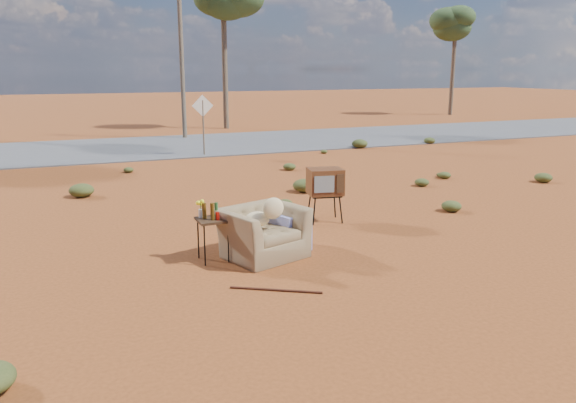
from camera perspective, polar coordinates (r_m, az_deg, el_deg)
name	(u,v)px	position (r m, az deg, el deg)	size (l,w,h in m)	color
ground	(298,263)	(9.21, 1.02, -6.23)	(140.00, 140.00, 0.00)	#92451D
highway	(149,147)	(23.41, -13.90, 5.40)	(140.00, 7.00, 0.04)	#565659
armchair	(267,225)	(9.44, -2.15, -2.41)	(1.66, 1.38, 1.12)	olive
tv_unit	(325,182)	(11.49, 3.79, 1.95)	(0.78, 0.67, 1.11)	black
side_table	(210,217)	(9.21, -7.94, -1.58)	(0.50, 0.50, 1.00)	#351F13
rusty_bar	(276,290)	(8.08, -1.26, -8.97)	(0.04, 0.04, 1.34)	#4C2114
road_sign	(203,114)	(20.62, -8.64, 8.76)	(0.78, 0.06, 2.19)	brown
eucalyptus_center	(223,1)	(30.35, -6.60, 19.55)	(3.20, 3.20, 7.60)	brown
eucalyptus_right	(456,25)	(40.97, 16.67, 16.77)	(3.20, 3.20, 7.10)	brown
utility_pole_center	(181,44)	(26.06, -10.81, 15.42)	(1.40, 0.20, 8.00)	brown
scrub_patch	(188,202)	(12.98, -10.17, 0.00)	(17.49, 8.07, 0.33)	#464B21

